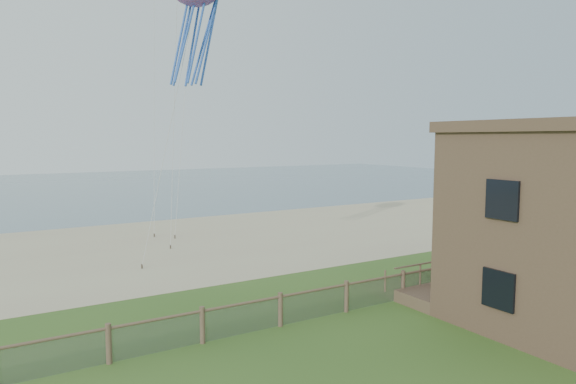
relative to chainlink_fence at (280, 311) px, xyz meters
name	(u,v)px	position (x,y,z in m)	size (l,w,h in m)	color
sand_beach	(152,247)	(0.00, 16.00, -0.55)	(72.00, 20.00, 0.02)	tan
ocean	(57,189)	(0.00, 60.00, -0.55)	(160.00, 68.00, 0.02)	slate
chainlink_fence	(280,311)	(0.00, 0.00, 0.00)	(36.20, 0.20, 1.25)	#4D3A2B
motel_deck	(526,276)	(13.00, -1.00, -0.30)	(15.00, 2.00, 0.50)	brown
picnic_table	(457,288)	(8.18, -1.00, -0.13)	(1.98, 1.49, 0.83)	brown
octopus_kite	(195,20)	(-0.02, 7.87, 11.76)	(3.01, 2.12, 6.19)	#E52466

